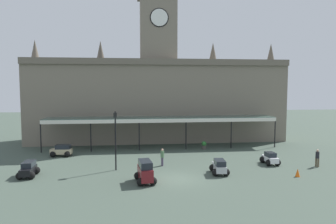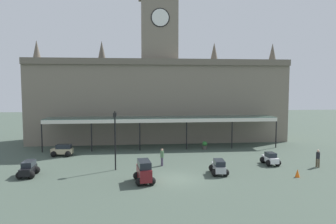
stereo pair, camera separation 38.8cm
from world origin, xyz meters
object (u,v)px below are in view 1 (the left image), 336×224
(car_black_estate, at_px, (28,170))
(pedestrian_near_entrance, at_px, (317,157))
(car_white_sedan, at_px, (270,159))
(victorian_lamppost, at_px, (115,134))
(car_beige_estate, at_px, (62,151))
(planter_by_canopy, at_px, (204,145))
(traffic_cone, at_px, (298,173))
(car_maroon_van, at_px, (145,172))
(pedestrian_beside_cars, at_px, (162,156))
(car_silver_estate, at_px, (219,167))

(car_black_estate, distance_m, pedestrian_near_entrance, 26.17)
(car_white_sedan, relative_size, victorian_lamppost, 0.38)
(car_beige_estate, bearing_deg, car_white_sedan, -15.57)
(car_black_estate, bearing_deg, planter_by_canopy, 29.19)
(car_beige_estate, xyz_separation_m, pedestrian_near_entrance, (25.08, -7.30, 0.34))
(car_beige_estate, bearing_deg, pedestrian_near_entrance, -16.24)
(car_black_estate, relative_size, traffic_cone, 3.33)
(car_white_sedan, relative_size, planter_by_canopy, 2.16)
(car_maroon_van, bearing_deg, pedestrian_near_entrance, 10.43)
(car_maroon_van, bearing_deg, pedestrian_beside_cars, 69.89)
(car_beige_estate, relative_size, car_silver_estate, 1.00)
(car_silver_estate, height_order, pedestrian_beside_cars, pedestrian_beside_cars)
(car_white_sedan, height_order, traffic_cone, car_white_sedan)
(car_white_sedan, bearing_deg, victorian_lamppost, -178.13)
(car_black_estate, distance_m, traffic_cone, 22.77)
(victorian_lamppost, bearing_deg, pedestrian_beside_cars, 13.63)
(car_maroon_van, bearing_deg, victorian_lamppost, 122.27)
(car_maroon_van, relative_size, victorian_lamppost, 0.46)
(pedestrian_beside_cars, distance_m, planter_by_canopy, 9.41)
(traffic_cone, relative_size, planter_by_canopy, 0.71)
(car_beige_estate, relative_size, traffic_cone, 3.38)
(car_silver_estate, height_order, planter_by_canopy, car_silver_estate)
(car_white_sedan, relative_size, car_black_estate, 0.91)
(pedestrian_beside_cars, height_order, victorian_lamppost, victorian_lamppost)
(pedestrian_beside_cars, relative_size, traffic_cone, 2.44)
(pedestrian_beside_cars, distance_m, pedestrian_near_entrance, 14.71)
(planter_by_canopy, bearing_deg, car_black_estate, -150.81)
(pedestrian_near_entrance, height_order, planter_by_canopy, pedestrian_near_entrance)
(car_silver_estate, bearing_deg, car_black_estate, 176.57)
(car_white_sedan, bearing_deg, pedestrian_beside_cars, 176.91)
(car_white_sedan, bearing_deg, car_beige_estate, 164.43)
(car_silver_estate, bearing_deg, traffic_cone, -14.14)
(car_beige_estate, distance_m, victorian_lamppost, 9.27)
(car_silver_estate, height_order, pedestrian_near_entrance, pedestrian_near_entrance)
(car_black_estate, distance_m, pedestrian_beside_cars, 11.83)
(car_maroon_van, xyz_separation_m, traffic_cone, (12.87, 0.15, -0.47))
(car_white_sedan, distance_m, victorian_lamppost, 15.17)
(car_black_estate, xyz_separation_m, car_silver_estate, (16.29, -0.97, 0.00))
(traffic_cone, bearing_deg, pedestrian_near_entrance, 39.08)
(traffic_cone, bearing_deg, car_silver_estate, 165.86)
(car_white_sedan, distance_m, car_black_estate, 22.21)
(pedestrian_near_entrance, bearing_deg, car_beige_estate, 163.76)
(planter_by_canopy, bearing_deg, car_white_sedan, -59.15)
(car_beige_estate, height_order, planter_by_canopy, car_beige_estate)
(car_white_sedan, bearing_deg, traffic_cone, -83.60)
(traffic_cone, distance_m, planter_by_canopy, 13.36)
(pedestrian_beside_cars, bearing_deg, car_white_sedan, -3.09)
(pedestrian_near_entrance, height_order, traffic_cone, pedestrian_near_entrance)
(pedestrian_beside_cars, bearing_deg, traffic_cone, -23.84)
(car_maroon_van, xyz_separation_m, planter_by_canopy, (7.63, 12.43, -0.32))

